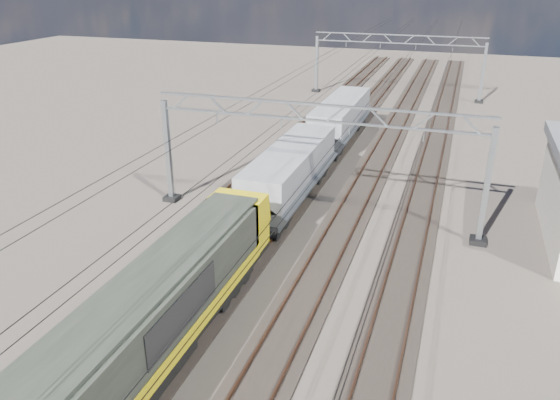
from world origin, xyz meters
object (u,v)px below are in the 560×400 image
(catenary_gantry_mid, at_px, (314,158))
(hopper_wagon_mid, at_px, (341,117))
(locomotive, at_px, (136,334))
(catenary_gantry_far, at_px, (396,63))
(hopper_wagon_lead, at_px, (291,171))

(catenary_gantry_mid, distance_m, hopper_wagon_mid, 16.39)
(catenary_gantry_mid, distance_m, locomotive, 15.91)
(catenary_gantry_mid, height_order, catenary_gantry_far, same)
(catenary_gantry_far, bearing_deg, hopper_wagon_lead, -93.37)
(catenary_gantry_mid, xyz_separation_m, catenary_gantry_far, (0.00, 36.00, 0.00))
(hopper_wagon_lead, bearing_deg, catenary_gantry_mid, -44.79)
(locomotive, distance_m, hopper_wagon_mid, 31.90)
(catenary_gantry_far, height_order, locomotive, catenary_gantry_far)
(catenary_gantry_mid, distance_m, hopper_wagon_lead, 3.28)
(locomotive, distance_m, hopper_wagon_lead, 17.70)
(catenary_gantry_mid, xyz_separation_m, hopper_wagon_mid, (-2.00, 16.19, -1.67))
(hopper_wagon_lead, bearing_deg, catenary_gantry_far, 86.63)
(catenary_gantry_mid, relative_size, hopper_wagon_mid, 1.53)
(catenary_gantry_mid, xyz_separation_m, hopper_wagon_lead, (-2.00, 1.99, -1.67))
(locomotive, height_order, hopper_wagon_mid, locomotive)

